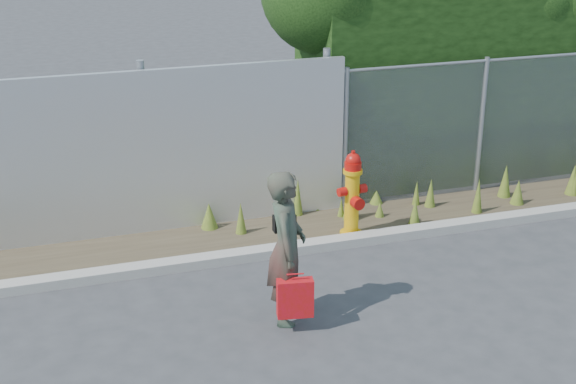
# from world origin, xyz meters

# --- Properties ---
(ground) EXTENTS (80.00, 80.00, 0.00)m
(ground) POSITION_xyz_m (0.00, 0.00, 0.00)
(ground) COLOR #343436
(ground) RESTS_ON ground
(curb) EXTENTS (16.00, 0.22, 0.12)m
(curb) POSITION_xyz_m (0.00, 1.80, 0.06)
(curb) COLOR gray
(curb) RESTS_ON ground
(weed_strip) EXTENTS (16.00, 1.30, 0.54)m
(weed_strip) POSITION_xyz_m (-0.12, 2.51, 0.13)
(weed_strip) COLOR #3F3424
(weed_strip) RESTS_ON ground
(corrugated_fence) EXTENTS (8.50, 0.21, 2.30)m
(corrugated_fence) POSITION_xyz_m (-3.25, 3.01, 1.10)
(corrugated_fence) COLOR silver
(corrugated_fence) RESTS_ON ground
(chainlink_fence) EXTENTS (6.50, 0.07, 2.05)m
(chainlink_fence) POSITION_xyz_m (4.25, 3.00, 1.03)
(chainlink_fence) COLOR gray
(chainlink_fence) RESTS_ON ground
(hedge) EXTENTS (8.02, 2.17, 3.86)m
(hedge) POSITION_xyz_m (4.31, 4.04, 2.08)
(hedge) COLOR black
(hedge) RESTS_ON ground
(fire_hydrant) EXTENTS (0.40, 0.36, 1.19)m
(fire_hydrant) POSITION_xyz_m (0.78, 2.04, 0.58)
(fire_hydrant) COLOR #DDA00B
(fire_hydrant) RESTS_ON ground
(woman) EXTENTS (0.59, 0.71, 1.69)m
(woman) POSITION_xyz_m (-0.68, 0.28, 0.84)
(woman) COLOR #0F5F44
(woman) RESTS_ON ground
(red_tote_bag) EXTENTS (0.37, 0.14, 0.49)m
(red_tote_bag) POSITION_xyz_m (-0.67, -0.00, 0.40)
(red_tote_bag) COLOR #B2140A
(black_shoulder_bag) EXTENTS (0.24, 0.10, 0.18)m
(black_shoulder_bag) POSITION_xyz_m (-0.64, 0.46, 1.05)
(black_shoulder_bag) COLOR black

